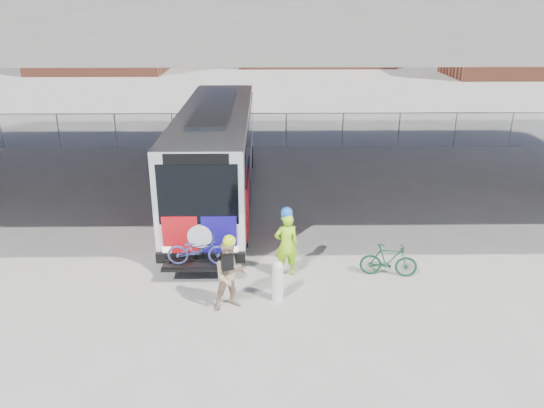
{
  "coord_description": "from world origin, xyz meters",
  "views": [
    {
      "loc": [
        -0.15,
        -15.56,
        7.33
      ],
      "look_at": [
        0.07,
        -0.67,
        1.6
      ],
      "focal_mm": 35.0,
      "sensor_mm": 36.0,
      "label": 1
    }
  ],
  "objects_px": {
    "cyclist_hivis": "(286,243)",
    "bollard": "(278,280)",
    "cyclist_tan": "(230,274)",
    "bus": "(216,146)",
    "bike_parked": "(389,260)"
  },
  "relations": [
    {
      "from": "bus",
      "to": "cyclist_hivis",
      "type": "relative_size",
      "value": 6.22
    },
    {
      "from": "bus",
      "to": "bike_parked",
      "type": "xyz_separation_m",
      "value": [
        5.34,
        -6.42,
        -1.62
      ]
    },
    {
      "from": "bike_parked",
      "to": "bus",
      "type": "bearing_deg",
      "value": 48.49
    },
    {
      "from": "cyclist_tan",
      "to": "bike_parked",
      "type": "xyz_separation_m",
      "value": [
        4.36,
        1.62,
        -0.47
      ]
    },
    {
      "from": "bus",
      "to": "bike_parked",
      "type": "bearing_deg",
      "value": -50.29
    },
    {
      "from": "bollard",
      "to": "cyclist_hivis",
      "type": "relative_size",
      "value": 0.54
    },
    {
      "from": "bollard",
      "to": "bus",
      "type": "bearing_deg",
      "value": 105.78
    },
    {
      "from": "cyclist_hivis",
      "to": "bus",
      "type": "bearing_deg",
      "value": -81.42
    },
    {
      "from": "cyclist_tan",
      "to": "bollard",
      "type": "bearing_deg",
      "value": -3.85
    },
    {
      "from": "bollard",
      "to": "cyclist_hivis",
      "type": "xyz_separation_m",
      "value": [
        0.27,
        1.36,
        0.4
      ]
    },
    {
      "from": "cyclist_hivis",
      "to": "bollard",
      "type": "bearing_deg",
      "value": 66.21
    },
    {
      "from": "bus",
      "to": "bollard",
      "type": "relative_size",
      "value": 11.51
    },
    {
      "from": "bollard",
      "to": "bike_parked",
      "type": "height_order",
      "value": "bollard"
    },
    {
      "from": "bollard",
      "to": "cyclist_hivis",
      "type": "bearing_deg",
      "value": 78.75
    },
    {
      "from": "bus",
      "to": "cyclist_tan",
      "type": "bearing_deg",
      "value": -83.07
    }
  ]
}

